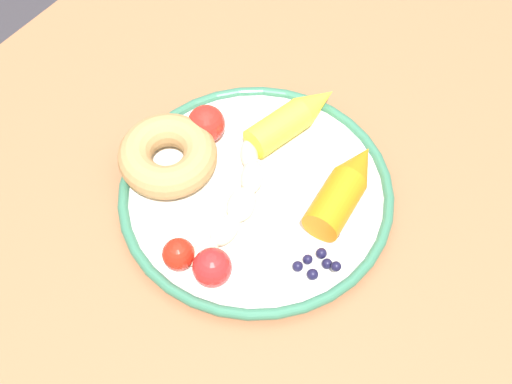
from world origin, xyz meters
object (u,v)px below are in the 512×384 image
object	(u,v)px
dining_table	(233,216)
tomato_far	(212,267)
carrot_yellow	(294,117)
tomato_near	(206,124)
plate	(256,193)
blueberry_pile	(319,261)
tomato_mid	(179,254)
carrot_orange	(345,187)
banana	(236,204)
donut	(168,156)

from	to	relation	value
dining_table	tomato_far	xyz separation A→B (m)	(0.12, 0.07, 0.12)
carrot_yellow	tomato_near	world-z (taller)	tomato_near
plate	blueberry_pile	size ratio (longest dim) A/B	5.00
carrot_yellow	plate	bearing A→B (deg)	11.26
carrot_yellow	tomato_near	distance (m)	0.10
plate	tomato_mid	size ratio (longest dim) A/B	8.93
plate	dining_table	bearing A→B (deg)	-99.33
carrot_orange	tomato_near	xyz separation A→B (m)	(0.02, -0.17, 0.00)
plate	banana	size ratio (longest dim) A/B	1.76
dining_table	carrot_orange	size ratio (longest dim) A/B	10.30
tomato_near	banana	bearing A→B (deg)	55.94
dining_table	carrot_yellow	world-z (taller)	carrot_yellow
carrot_orange	tomato_mid	world-z (taller)	carrot_orange
dining_table	blueberry_pile	bearing A→B (deg)	75.02
carrot_orange	blueberry_pile	xyz separation A→B (m)	(0.08, 0.02, -0.01)
plate	carrot_orange	xyz separation A→B (m)	(-0.05, 0.08, 0.02)
dining_table	donut	size ratio (longest dim) A/B	11.59
carrot_orange	donut	world-z (taller)	carrot_orange
carrot_orange	carrot_yellow	distance (m)	0.11
blueberry_pile	tomato_near	world-z (taller)	tomato_near
dining_table	blueberry_pile	xyz separation A→B (m)	(0.04, 0.15, 0.11)
dining_table	tomato_mid	distance (m)	0.17
carrot_orange	carrot_yellow	world-z (taller)	carrot_orange
plate	blueberry_pile	distance (m)	0.11
carrot_yellow	donut	xyz separation A→B (m)	(0.13, -0.08, 0.00)
plate	tomato_near	distance (m)	0.10
carrot_yellow	donut	distance (m)	0.15
plate	donut	world-z (taller)	donut
plate	banana	distance (m)	0.04
carrot_yellow	tomato_mid	size ratio (longest dim) A/B	3.74
tomato_near	donut	bearing A→B (deg)	-7.00
dining_table	tomato_far	bearing A→B (deg)	30.56
dining_table	tomato_near	bearing A→B (deg)	-113.18
tomato_mid	plate	bearing A→B (deg)	174.81
blueberry_pile	plate	bearing A→B (deg)	-107.10
blueberry_pile	tomato_far	distance (m)	0.11
carrot_orange	carrot_yellow	bearing A→B (deg)	-115.26
plate	banana	xyz separation A→B (m)	(0.03, -0.00, 0.02)
plate	carrot_yellow	distance (m)	0.10
tomato_mid	tomato_far	distance (m)	0.04
tomato_far	banana	bearing A→B (deg)	-158.49
carrot_orange	tomato_far	world-z (taller)	carrot_orange
donut	tomato_far	size ratio (longest dim) A/B	2.74
plate	tomato_far	size ratio (longest dim) A/B	7.54
plate	tomato_mid	distance (m)	0.12
plate	tomato_far	xyz separation A→B (m)	(0.11, 0.03, 0.02)
tomato_near	carrot_yellow	bearing A→B (deg)	133.75
dining_table	plate	distance (m)	0.10
tomato_mid	dining_table	bearing A→B (deg)	-166.15
dining_table	carrot_orange	world-z (taller)	carrot_orange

